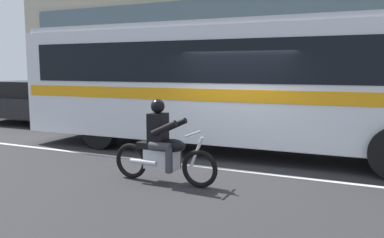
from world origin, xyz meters
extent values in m
plane|color=#2B2B2D|center=(0.00, 0.00, 0.00)|extent=(60.00, 60.00, 0.00)
cube|color=#A39E93|center=(0.00, 5.10, 0.07)|extent=(28.00, 3.80, 0.15)
cube|color=silver|center=(0.00, -0.60, 0.00)|extent=(26.60, 0.14, 0.01)
cube|color=#4C606B|center=(0.00, 6.96, 4.26)|extent=(25.76, 0.10, 1.40)
cube|color=silver|center=(-0.10, 1.20, 1.73)|extent=(12.04, 2.88, 2.70)
cube|color=black|center=(-0.10, 1.20, 2.28)|extent=(11.09, 2.89, 0.96)
cube|color=orange|center=(-0.10, 1.20, 1.53)|extent=(11.80, 2.90, 0.28)
cube|color=#BABCC3|center=(-0.10, 1.20, 3.14)|extent=(11.80, 2.74, 0.16)
cylinder|color=black|center=(-3.81, 0.02, 0.52)|extent=(1.04, 0.30, 1.04)
torus|color=black|center=(-0.02, -2.00, 0.34)|extent=(0.69, 0.09, 0.69)
torus|color=black|center=(-1.47, -2.01, 0.34)|extent=(0.69, 0.09, 0.69)
cube|color=silver|center=(-0.79, -2.00, 0.44)|extent=(0.64, 0.28, 0.36)
ellipsoid|color=black|center=(-0.54, -2.00, 0.72)|extent=(0.48, 0.28, 0.24)
cube|color=black|center=(-0.99, -2.00, 0.69)|extent=(0.56, 0.26, 0.12)
cylinder|color=silver|center=(-0.08, -2.00, 0.65)|extent=(0.28, 0.06, 0.58)
cylinder|color=silver|center=(-0.16, -2.00, 0.96)|extent=(0.04, 0.64, 0.04)
cylinder|color=silver|center=(-1.09, -2.16, 0.39)|extent=(0.55, 0.09, 0.09)
cube|color=black|center=(-0.86, -2.00, 1.02)|extent=(0.28, 0.36, 0.56)
sphere|color=black|center=(-0.86, -2.00, 1.44)|extent=(0.26, 0.26, 0.26)
cylinder|color=#38383D|center=(-0.72, -1.82, 0.72)|extent=(0.42, 0.15, 0.15)
cylinder|color=#38383D|center=(-0.54, -1.82, 0.48)|extent=(0.13, 0.13, 0.46)
cylinder|color=#38383D|center=(-0.72, -2.18, 0.72)|extent=(0.42, 0.15, 0.15)
cylinder|color=#38383D|center=(-0.54, -2.18, 0.48)|extent=(0.13, 0.13, 0.46)
cylinder|color=black|center=(-0.62, -1.80, 1.06)|extent=(0.52, 0.11, 0.32)
cylinder|color=black|center=(-0.62, -2.20, 1.06)|extent=(0.52, 0.11, 0.32)
cube|color=black|center=(-9.07, 2.60, 0.68)|extent=(4.62, 1.85, 0.72)
cube|color=black|center=(-9.30, 2.60, 1.34)|extent=(2.41, 1.61, 0.60)
cylinder|color=black|center=(-7.65, 1.75, 0.32)|extent=(0.64, 0.22, 0.64)
camera|label=1|loc=(2.75, -8.24, 2.13)|focal=36.69mm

